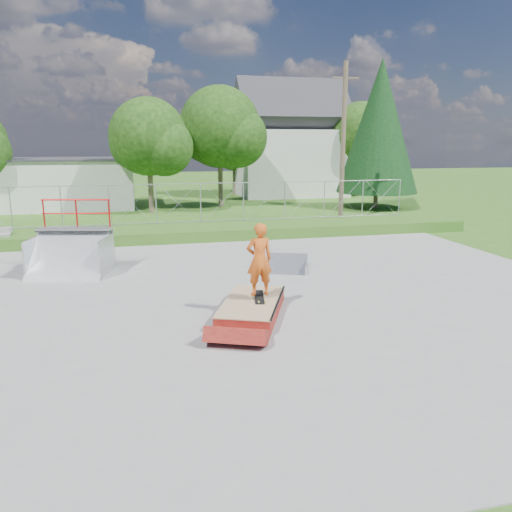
{
  "coord_description": "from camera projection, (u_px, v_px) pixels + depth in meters",
  "views": [
    {
      "loc": [
        -2.8,
        -12.17,
        4.1
      ],
      "look_at": [
        0.24,
        0.61,
        1.1
      ],
      "focal_mm": 35.0,
      "sensor_mm": 36.0,
      "label": 1
    }
  ],
  "objects": [
    {
      "name": "tree_center",
      "position": [
        225.0,
        130.0,
        31.42
      ],
      "size": [
        5.44,
        5.12,
        7.6
      ],
      "color": "brown",
      "rests_on": "ground"
    },
    {
      "name": "utility_pole",
      "position": [
        343.0,
        144.0,
        25.27
      ],
      "size": [
        0.24,
        0.24,
        8.0
      ],
      "primitive_type": "cylinder",
      "color": "brown",
      "rests_on": "ground"
    },
    {
      "name": "grind_box",
      "position": [
        252.0,
        308.0,
        11.99
      ],
      "size": [
        2.21,
        2.94,
        0.39
      ],
      "rotation": [
        0.0,
        0.0,
        -0.4
      ],
      "color": "maroon",
      "rests_on": "concrete_pad"
    },
    {
      "name": "skater",
      "position": [
        259.0,
        262.0,
        11.84
      ],
      "size": [
        0.67,
        0.47,
        1.75
      ],
      "primitive_type": "imported",
      "rotation": [
        0.0,
        0.0,
        3.22
      ],
      "color": "#D9591A",
      "rests_on": "grind_box"
    },
    {
      "name": "tree_back_mid",
      "position": [
        238.0,
        148.0,
        39.87
      ],
      "size": [
        4.08,
        3.84,
        5.7
      ],
      "color": "brown",
      "rests_on": "ground"
    },
    {
      "name": "tree_left_near",
      "position": [
        153.0,
        140.0,
        28.66
      ],
      "size": [
        4.76,
        4.48,
        6.65
      ],
      "color": "brown",
      "rests_on": "ground"
    },
    {
      "name": "concrete_pad",
      "position": [
        252.0,
        302.0,
        13.08
      ],
      "size": [
        20.0,
        16.0,
        0.04
      ],
      "primitive_type": "cube",
      "color": "gray",
      "rests_on": "ground"
    },
    {
      "name": "chain_link_fence",
      "position": [
        201.0,
        203.0,
        22.73
      ],
      "size": [
        20.0,
        0.06,
        1.8
      ],
      "primitive_type": null,
      "color": "#9FA1A7",
      "rests_on": "grass_berm"
    },
    {
      "name": "conifer_tree",
      "position": [
        379.0,
        127.0,
        30.79
      ],
      "size": [
        5.04,
        5.04,
        9.1
      ],
      "color": "brown",
      "rests_on": "ground"
    },
    {
      "name": "flat_bank_ramp",
      "position": [
        287.0,
        265.0,
        16.24
      ],
      "size": [
        1.74,
        1.79,
        0.41
      ],
      "primitive_type": null,
      "rotation": [
        0.0,
        0.0,
        -0.35
      ],
      "color": "#ABAEB4",
      "rests_on": "concrete_pad"
    },
    {
      "name": "ground",
      "position": [
        252.0,
        302.0,
        13.09
      ],
      "size": [
        120.0,
        120.0,
        0.0
      ],
      "primitive_type": "plane",
      "color": "#38621C",
      "rests_on": "ground"
    },
    {
      "name": "skateboard",
      "position": [
        259.0,
        298.0,
        12.04
      ],
      "size": [
        0.37,
        0.82,
        0.13
      ],
      "primitive_type": "cube",
      "rotation": [
        0.14,
        0.0,
        -0.19
      ],
      "color": "black",
      "rests_on": "grind_box"
    },
    {
      "name": "gable_house",
      "position": [
        290.0,
        146.0,
        38.92
      ],
      "size": [
        8.4,
        6.08,
        8.94
      ],
      "color": "silver",
      "rests_on": "ground"
    },
    {
      "name": "utility_building_flat",
      "position": [
        53.0,
        184.0,
        31.81
      ],
      "size": [
        10.0,
        6.0,
        3.0
      ],
      "primitive_type": "cube",
      "color": "silver",
      "rests_on": "ground"
    },
    {
      "name": "quarter_pipe",
      "position": [
        68.0,
        240.0,
        15.47
      ],
      "size": [
        2.67,
        2.4,
        2.3
      ],
      "primitive_type": null,
      "rotation": [
        0.0,
        0.0,
        -0.22
      ],
      "color": "#ABAEB4",
      "rests_on": "concrete_pad"
    },
    {
      "name": "grass_berm",
      "position": [
        204.0,
        231.0,
        22.04
      ],
      "size": [
        24.0,
        3.0,
        0.5
      ],
      "primitive_type": "cube",
      "color": "#38621C",
      "rests_on": "ground"
    },
    {
      "name": "tree_right_far",
      "position": [
        365.0,
        136.0,
        37.89
      ],
      "size": [
        5.1,
        4.8,
        7.12
      ],
      "color": "brown",
      "rests_on": "ground"
    }
  ]
}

